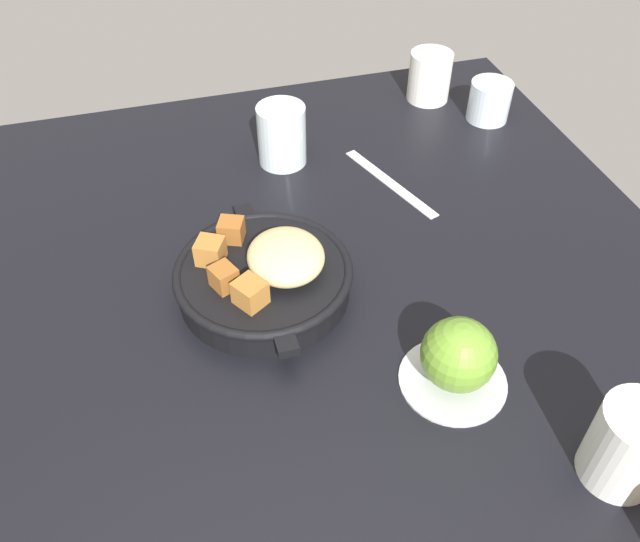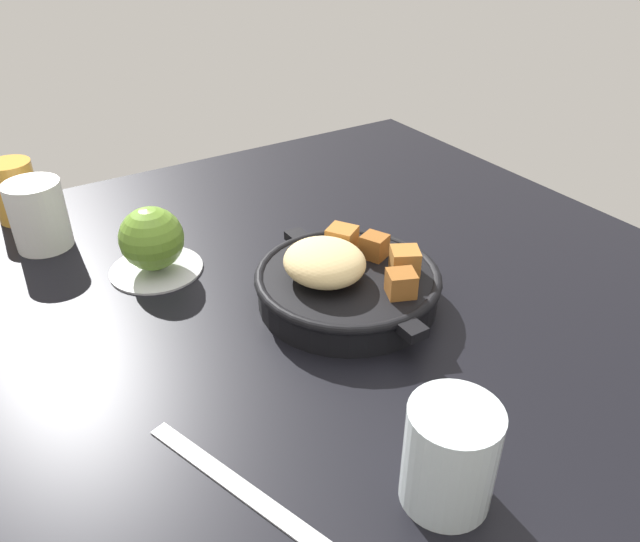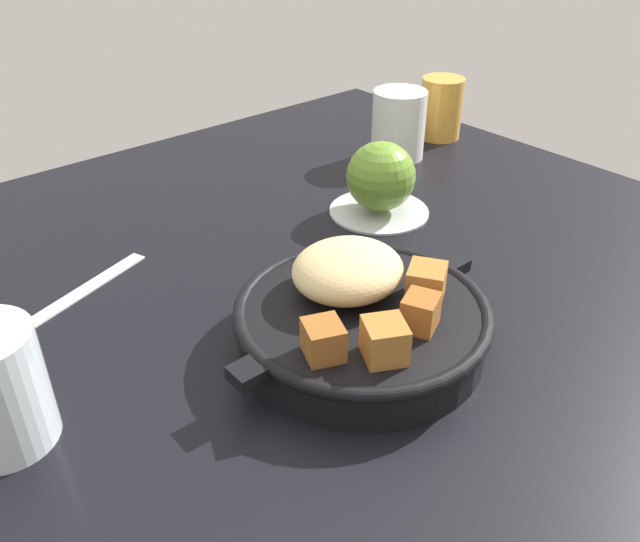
# 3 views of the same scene
# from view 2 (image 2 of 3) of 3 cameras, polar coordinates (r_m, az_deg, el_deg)

# --- Properties ---
(ground_plane) EXTENTS (1.02, 1.02, 0.02)m
(ground_plane) POSITION_cam_2_polar(r_m,az_deg,el_deg) (0.73, -0.64, -4.35)
(ground_plane) COLOR black
(cast_iron_skillet) EXTENTS (0.26, 0.22, 0.08)m
(cast_iron_skillet) POSITION_cam_2_polar(r_m,az_deg,el_deg) (0.72, 2.42, -0.94)
(cast_iron_skillet) COLOR black
(cast_iron_skillet) RESTS_ON ground_plane
(saucer_plate) EXTENTS (0.12, 0.12, 0.01)m
(saucer_plate) POSITION_cam_2_polar(r_m,az_deg,el_deg) (0.83, -14.90, 0.27)
(saucer_plate) COLOR #B7BABF
(saucer_plate) RESTS_ON ground_plane
(red_apple) EXTENTS (0.08, 0.08, 0.08)m
(red_apple) POSITION_cam_2_polar(r_m,az_deg,el_deg) (0.81, -15.33, 2.92)
(red_apple) COLOR olive
(red_apple) RESTS_ON saucer_plate
(butter_knife) EXTENTS (0.19, 0.08, 0.00)m
(butter_knife) POSITION_cam_2_polar(r_m,az_deg,el_deg) (0.55, -7.97, -18.83)
(butter_knife) COLOR silver
(butter_knife) RESTS_ON ground_plane
(water_glass_tall) EXTENTS (0.07, 0.07, 0.09)m
(water_glass_tall) POSITION_cam_2_polar(r_m,az_deg,el_deg) (0.51, 11.92, -16.39)
(water_glass_tall) COLOR silver
(water_glass_tall) RESTS_ON ground_plane
(white_creamer_pitcher) EXTENTS (0.07, 0.07, 0.09)m
(white_creamer_pitcher) POSITION_cam_2_polar(r_m,az_deg,el_deg) (0.92, -24.62, 4.72)
(white_creamer_pitcher) COLOR white
(white_creamer_pitcher) RESTS_ON ground_plane
(juice_glass_amber) EXTENTS (0.06, 0.06, 0.09)m
(juice_glass_amber) POSITION_cam_2_polar(r_m,az_deg,el_deg) (1.01, -26.39, 6.64)
(juice_glass_amber) COLOR gold
(juice_glass_amber) RESTS_ON ground_plane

